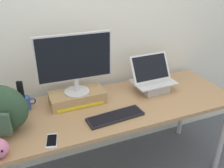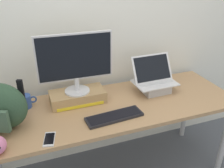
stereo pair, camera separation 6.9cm
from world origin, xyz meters
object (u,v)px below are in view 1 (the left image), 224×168
coffee_mug (25,103)px  desktop_monitor (75,62)px  external_keyboard (115,116)px  toner_box_yellow (77,97)px  messenger_backpack (0,109)px  open_laptop (153,83)px  cell_phone (52,141)px

coffee_mug → desktop_monitor: bearing=-8.7°
external_keyboard → desktop_monitor: bearing=117.5°
toner_box_yellow → coffee_mug: (-0.39, 0.06, 0.00)m
desktop_monitor → messenger_backpack: bearing=-161.8°
desktop_monitor → open_laptop: size_ratio=1.58×
desktop_monitor → cell_phone: 0.59m
messenger_backpack → toner_box_yellow: bearing=41.2°
open_laptop → messenger_backpack: size_ratio=0.87×
toner_box_yellow → external_keyboard: bearing=-58.3°
toner_box_yellow → cell_phone: toner_box_yellow is taller
external_keyboard → toner_box_yellow: bearing=117.4°
toner_box_yellow → messenger_backpack: messenger_backpack is taller
toner_box_yellow → coffee_mug: bearing=171.5°
external_keyboard → coffee_mug: 0.68m
external_keyboard → messenger_backpack: 0.76m
coffee_mug → cell_phone: bearing=-76.1°
toner_box_yellow → open_laptop: open_laptop is taller
toner_box_yellow → cell_phone: size_ratio=2.84×
open_laptop → cell_phone: 1.00m
desktop_monitor → external_keyboard: size_ratio=1.33×
open_laptop → messenger_backpack: 1.20m
toner_box_yellow → coffee_mug: 0.39m
open_laptop → messenger_backpack: (-1.19, -0.12, 0.09)m
open_laptop → coffee_mug: open_laptop is taller
messenger_backpack → coffee_mug: (0.15, 0.22, -0.11)m
coffee_mug → cell_phone: 0.47m
messenger_backpack → external_keyboard: bearing=13.1°
desktop_monitor → cell_phone: desktop_monitor is taller
messenger_backpack → open_laptop: bearing=30.6°
desktop_monitor → coffee_mug: desktop_monitor is taller
coffee_mug → cell_phone: size_ratio=0.87×
toner_box_yellow → desktop_monitor: size_ratio=0.76×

